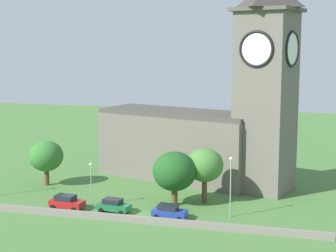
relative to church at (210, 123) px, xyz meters
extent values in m
plane|color=#477538|center=(-5.69, -4.12, -9.47)|extent=(200.00, 200.00, 0.00)
cube|color=#666056|center=(-5.50, 1.73, -4.29)|extent=(27.55, 16.93, 10.35)
cube|color=#47433C|center=(-5.50, 1.73, 1.23)|extent=(27.32, 16.19, 0.70)
cube|color=#666056|center=(8.60, -2.68, 3.61)|extent=(9.29, 9.29, 26.16)
cube|color=#4F4B43|center=(8.60, -2.68, 16.94)|extent=(10.77, 10.77, 0.50)
cylinder|color=white|center=(7.48, -6.27, 11.46)|extent=(4.56, 1.53, 4.74)
torus|color=black|center=(7.48, -6.27, 11.46)|extent=(5.06, 1.95, 5.17)
cylinder|color=white|center=(12.20, -3.80, 11.46)|extent=(1.53, 4.56, 4.74)
torus|color=black|center=(12.20, -3.80, 11.46)|extent=(1.95, 5.06, 5.17)
cube|color=gray|center=(-5.69, -21.69, -9.05)|extent=(47.92, 0.70, 0.83)
cube|color=red|center=(-15.56, -18.83, -8.69)|extent=(4.71, 2.33, 0.86)
cube|color=#1E232B|center=(-15.79, -18.81, -7.92)|extent=(2.69, 1.93, 0.69)
cylinder|color=black|center=(-13.94, -18.00, -9.12)|extent=(0.72, 0.41, 0.69)
cylinder|color=black|center=(-14.11, -19.94, -9.12)|extent=(0.72, 0.41, 0.69)
cylinder|color=black|center=(-17.02, -17.73, -9.12)|extent=(0.72, 0.41, 0.69)
cylinder|color=black|center=(-17.19, -19.66, -9.12)|extent=(0.72, 0.41, 0.69)
cube|color=#1E6B38|center=(-9.06, -18.50, -8.73)|extent=(4.44, 2.37, 0.82)
cube|color=#1E232B|center=(-9.27, -18.47, -7.99)|extent=(2.57, 1.89, 0.65)
cylinder|color=black|center=(-7.51, -17.82, -9.14)|extent=(0.70, 0.41, 0.66)
cylinder|color=black|center=(-7.76, -19.59, -9.14)|extent=(0.70, 0.41, 0.66)
cylinder|color=black|center=(-10.35, -17.41, -9.14)|extent=(0.70, 0.41, 0.66)
cylinder|color=black|center=(-10.61, -19.18, -9.14)|extent=(0.70, 0.41, 0.66)
cube|color=#233D9E|center=(-1.45, -19.11, -8.73)|extent=(4.45, 2.01, 0.82)
cube|color=#1E232B|center=(-1.67, -19.09, -7.99)|extent=(2.53, 1.68, 0.65)
cylinder|color=black|center=(0.08, -18.34, -9.14)|extent=(0.68, 0.35, 0.66)
cylinder|color=black|center=(-0.03, -20.07, -9.14)|extent=(0.68, 0.35, 0.66)
cylinder|color=black|center=(-2.87, -18.15, -9.14)|extent=(0.68, 0.35, 0.66)
cylinder|color=black|center=(-2.98, -19.88, -9.14)|extent=(0.68, 0.35, 0.66)
cylinder|color=#9EA0A5|center=(-12.93, -16.85, -6.69)|extent=(0.14, 0.14, 5.55)
sphere|color=#F4EFCC|center=(-12.93, -16.85, -3.70)|extent=(0.44, 0.44, 0.44)
cylinder|color=#9EA0A5|center=(5.73, -16.50, -5.81)|extent=(0.14, 0.14, 7.31)
sphere|color=#F4EFCC|center=(5.73, -16.50, -1.94)|extent=(0.44, 0.44, 0.44)
cylinder|color=brown|center=(-24.02, -8.32, -8.15)|extent=(0.74, 0.74, 2.63)
ellipsoid|color=#33702D|center=(-24.02, -8.32, -4.87)|extent=(5.26, 5.26, 4.73)
cylinder|color=brown|center=(-2.33, -13.29, -8.23)|extent=(0.83, 0.83, 2.47)
ellipsoid|color=#1E511E|center=(-2.33, -13.29, -4.78)|extent=(5.92, 5.92, 5.33)
cylinder|color=brown|center=(1.33, -11.00, -7.81)|extent=(0.72, 0.72, 3.32)
ellipsoid|color=#427A33|center=(1.33, -11.00, -4.22)|extent=(5.13, 5.13, 4.62)
camera|label=1|loc=(15.21, -81.58, 11.98)|focal=57.49mm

